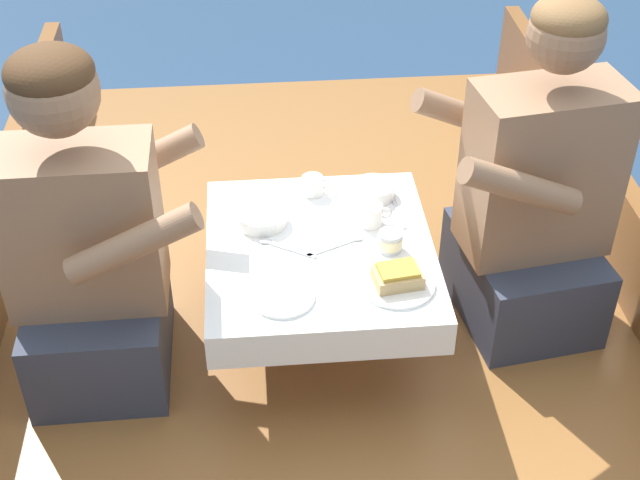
# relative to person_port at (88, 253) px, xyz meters

# --- Properties ---
(ground_plane) EXTENTS (60.00, 60.00, 0.00)m
(ground_plane) POSITION_rel_person_port_xyz_m (0.61, 0.09, -0.76)
(ground_plane) COLOR navy
(boat_deck) EXTENTS (1.99, 3.17, 0.36)m
(boat_deck) POSITION_rel_person_port_xyz_m (0.61, 0.09, -0.58)
(boat_deck) COLOR brown
(boat_deck) RESTS_ON ground_plane
(cockpit_table) EXTENTS (0.61, 0.68, 0.35)m
(cockpit_table) POSITION_rel_person_port_xyz_m (0.61, 0.04, -0.09)
(cockpit_table) COLOR #B2B2B7
(cockpit_table) RESTS_ON boat_deck
(person_port) EXTENTS (0.53, 0.44, 0.97)m
(person_port) POSITION_rel_person_port_xyz_m (0.00, 0.00, 0.00)
(person_port) COLOR #333847
(person_port) RESTS_ON boat_deck
(person_starboard) EXTENTS (0.56, 0.50, 1.00)m
(person_starboard) POSITION_rel_person_port_xyz_m (1.21, 0.12, -0.00)
(person_starboard) COLOR #333847
(person_starboard) RESTS_ON boat_deck
(plate_sandwich) EXTENTS (0.20, 0.20, 0.01)m
(plate_sandwich) POSITION_rel_person_port_xyz_m (0.79, -0.14, -0.05)
(plate_sandwich) COLOR white
(plate_sandwich) RESTS_ON cockpit_table
(plate_bread) EXTENTS (0.16, 0.16, 0.01)m
(plate_bread) POSITION_rel_person_port_xyz_m (0.50, -0.16, -0.05)
(plate_bread) COLOR white
(plate_bread) RESTS_ON cockpit_table
(sandwich) EXTENTS (0.13, 0.11, 0.05)m
(sandwich) POSITION_rel_person_port_xyz_m (0.79, -0.14, -0.02)
(sandwich) COLOR tan
(sandwich) RESTS_ON plate_sandwich
(bowl_port_near) EXTENTS (0.14, 0.14, 0.04)m
(bowl_port_near) POSITION_rel_person_port_xyz_m (0.45, 0.16, -0.03)
(bowl_port_near) COLOR white
(bowl_port_near) RESTS_ON cockpit_table
(bowl_starboard_near) EXTENTS (0.12, 0.12, 0.04)m
(bowl_starboard_near) POSITION_rel_person_port_xyz_m (0.78, 0.27, -0.03)
(bowl_starboard_near) COLOR white
(bowl_starboard_near) RESTS_ON cockpit_table
(coffee_cup_port) EXTENTS (0.09, 0.06, 0.06)m
(coffee_cup_port) POSITION_rel_person_port_xyz_m (0.61, 0.30, -0.02)
(coffee_cup_port) COLOR white
(coffee_cup_port) RESTS_ON cockpit_table
(coffee_cup_starboard) EXTENTS (0.10, 0.07, 0.06)m
(coffee_cup_starboard) POSITION_rel_person_port_xyz_m (0.76, 0.13, -0.02)
(coffee_cup_starboard) COLOR white
(coffee_cup_starboard) RESTS_ON cockpit_table
(tin_can) EXTENTS (0.07, 0.07, 0.05)m
(tin_can) POSITION_rel_person_port_xyz_m (0.79, 0.01, -0.02)
(tin_can) COLOR silver
(tin_can) RESTS_ON cockpit_table
(utensil_knife_starboard) EXTENTS (0.02, 0.17, 0.00)m
(utensil_knife_starboard) POSITION_rel_person_port_xyz_m (0.84, 0.18, -0.05)
(utensil_knife_starboard) COLOR silver
(utensil_knife_starboard) RESTS_ON cockpit_table
(utensil_spoon_starboard) EXTENTS (0.16, 0.08, 0.01)m
(utensil_spoon_starboard) POSITION_rel_person_port_xyz_m (0.67, 0.05, -0.05)
(utensil_spoon_starboard) COLOR silver
(utensil_spoon_starboard) RESTS_ON cockpit_table
(utensil_spoon_port) EXTENTS (0.15, 0.10, 0.01)m
(utensil_spoon_port) POSITION_rel_person_port_xyz_m (0.50, 0.05, -0.05)
(utensil_spoon_port) COLOR silver
(utensil_spoon_port) RESTS_ON cockpit_table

